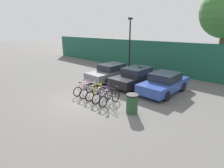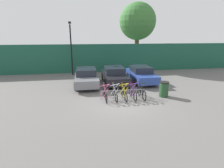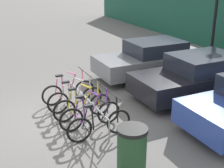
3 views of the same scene
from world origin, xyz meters
TOP-DOWN VIEW (x-y plane):
  - ground_plane at (0.00, 0.00)m, footprint 120.00×120.00m
  - hoarding_wall at (0.00, 9.50)m, footprint 36.00×0.16m
  - bike_rack at (0.26, 0.68)m, footprint 2.97×0.04m
  - bicycle_pink at (-0.95, 0.53)m, footprint 0.68×1.71m
  - bicycle_silver at (-0.32, 0.53)m, footprint 0.68×1.71m
  - bicycle_yellow at (0.28, 0.53)m, footprint 0.68×1.71m
  - bicycle_purple at (0.88, 0.53)m, footprint 0.68×1.71m
  - bicycle_black at (1.48, 0.53)m, footprint 0.68×1.71m
  - car_grey at (-2.04, 4.31)m, footprint 1.91×4.45m
  - car_black at (0.38, 4.60)m, footprint 1.91×4.52m
  - car_blue at (2.79, 4.52)m, footprint 1.91×4.25m
  - lamp_post at (-3.36, 8.50)m, footprint 0.24×0.44m
  - trash_bin at (3.05, 0.56)m, footprint 0.63×0.63m
  - tree_behind_hoarding at (4.41, 11.30)m, footprint 4.35×4.35m

SIDE VIEW (x-z plane):
  - ground_plane at x=0.00m, z-range 0.00..0.00m
  - bicycle_pink at x=-0.95m, z-range -0.15..0.90m
  - bicycle_silver at x=-0.32m, z-range -0.15..0.90m
  - bicycle_yellow at x=0.28m, z-range -0.15..0.90m
  - bicycle_purple at x=0.88m, z-range -0.15..0.90m
  - bicycle_black at x=1.48m, z-range -0.15..0.90m
  - bike_rack at x=0.26m, z-range 0.19..0.76m
  - trash_bin at x=3.05m, z-range 0.00..1.03m
  - car_blue at x=2.79m, z-range -0.01..1.39m
  - car_grey at x=-2.04m, z-range -0.01..1.39m
  - car_black at x=0.38m, z-range -0.01..1.39m
  - hoarding_wall at x=0.00m, z-range 0.00..3.10m
  - lamp_post at x=-3.36m, z-range 0.35..5.65m
  - tree_behind_hoarding at x=4.41m, z-range 1.67..9.46m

